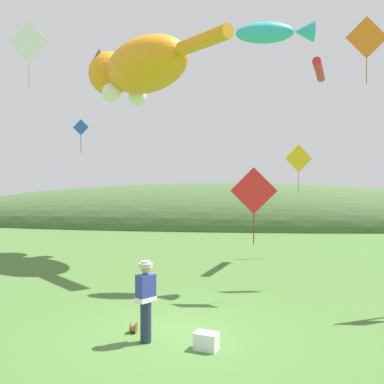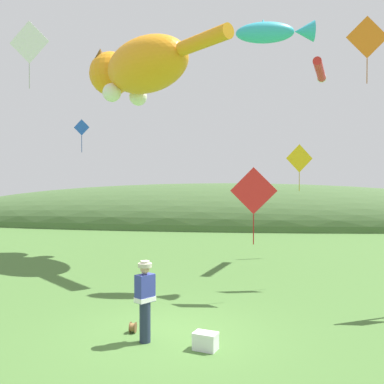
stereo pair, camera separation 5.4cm
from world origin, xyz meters
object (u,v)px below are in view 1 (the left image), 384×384
object	(u,v)px
kite_diamond_red	(254,191)
kite_fish_windsock	(273,32)
kite_giant_cat	(137,69)
kite_tube_streamer	(319,70)
kite_spool	(134,327)
festival_attendant	(146,299)
picnic_cooler	(206,341)
kite_diamond_white	(29,42)
kite_diamond_gold	(299,159)
kite_diamond_orange	(367,38)
kite_diamond_blue	(81,128)

from	to	relation	value
kite_diamond_red	kite_fish_windsock	bearing A→B (deg)	72.23
kite_giant_cat	kite_tube_streamer	world-z (taller)	kite_giant_cat
kite_spool	kite_diamond_red	bearing A→B (deg)	48.65
festival_attendant	kite_tube_streamer	size ratio (longest dim) A/B	0.58
kite_giant_cat	kite_tube_streamer	xyz separation A→B (m)	(8.36, -0.26, -0.40)
festival_attendant	kite_fish_windsock	size ratio (longest dim) A/B	0.66
kite_giant_cat	kite_tube_streamer	bearing A→B (deg)	-1.78
kite_diamond_red	picnic_cooler	bearing A→B (deg)	-104.96
kite_diamond_red	festival_attendant	bearing A→B (deg)	-122.72
kite_spool	picnic_cooler	world-z (taller)	picnic_cooler
kite_diamond_white	kite_diamond_gold	bearing A→B (deg)	31.75
picnic_cooler	kite_diamond_white	size ratio (longest dim) A/B	0.23
festival_attendant	kite_diamond_orange	world-z (taller)	kite_diamond_orange
picnic_cooler	kite_diamond_white	world-z (taller)	kite_diamond_white
kite_diamond_blue	kite_giant_cat	bearing A→B (deg)	-29.14
kite_diamond_blue	kite_diamond_orange	bearing A→B (deg)	-24.47
kite_diamond_red	kite_spool	bearing A→B (deg)	-131.35
kite_spool	kite_diamond_gold	size ratio (longest dim) A/B	0.11
kite_spool	picnic_cooler	bearing A→B (deg)	-25.10
kite_spool	kite_giant_cat	size ratio (longest dim) A/B	0.03
kite_diamond_blue	picnic_cooler	bearing A→B (deg)	-59.44
kite_diamond_blue	kite_diamond_gold	bearing A→B (deg)	-4.43
kite_tube_streamer	kite_diamond_gold	distance (m)	4.15
kite_fish_windsock	kite_tube_streamer	world-z (taller)	kite_fish_windsock
kite_giant_cat	kite_diamond_white	bearing A→B (deg)	-116.85
kite_diamond_gold	festival_attendant	bearing A→B (deg)	-111.88
kite_diamond_white	kite_diamond_red	bearing A→B (deg)	-12.79
kite_giant_cat	kite_diamond_blue	size ratio (longest dim) A/B	4.33
festival_attendant	kite_diamond_blue	size ratio (longest dim) A/B	1.01
festival_attendant	picnic_cooler	distance (m)	1.57
kite_diamond_orange	kite_diamond_white	distance (m)	12.14
kite_fish_windsock	kite_diamond_red	bearing A→B (deg)	-107.77
festival_attendant	kite_diamond_gold	world-z (taller)	kite_diamond_gold
picnic_cooler	kite_diamond_blue	bearing A→B (deg)	120.56
picnic_cooler	kite_diamond_red	bearing A→B (deg)	75.04
kite_diamond_blue	kite_diamond_white	world-z (taller)	kite_diamond_white
kite_spool	kite_diamond_blue	bearing A→B (deg)	115.97
kite_diamond_orange	kite_tube_streamer	bearing A→B (deg)	105.66
kite_tube_streamer	festival_attendant	bearing A→B (deg)	-117.42
kite_giant_cat	kite_diamond_blue	distance (m)	4.77
picnic_cooler	kite_giant_cat	xyz separation A→B (m)	(-4.20, 11.15, 8.76)
festival_attendant	picnic_cooler	world-z (taller)	festival_attendant
kite_diamond_blue	kite_diamond_white	xyz separation A→B (m)	(0.88, -7.27, 2.09)
kite_giant_cat	kite_diamond_orange	bearing A→B (deg)	-22.60
kite_diamond_orange	kite_fish_windsock	bearing A→B (deg)	-164.96
kite_fish_windsock	kite_diamond_gold	xyz separation A→B (m)	(1.66, 5.92, -4.03)
picnic_cooler	kite_diamond_gold	size ratio (longest dim) A/B	0.25
festival_attendant	picnic_cooler	size ratio (longest dim) A/B	3.14
kite_diamond_orange	picnic_cooler	bearing A→B (deg)	-125.60
kite_diamond_gold	picnic_cooler	bearing A→B (deg)	-105.80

